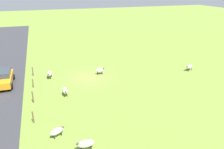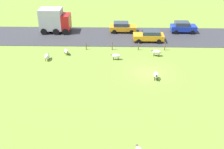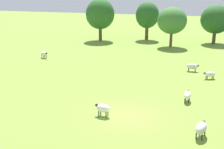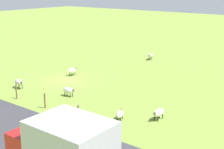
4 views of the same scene
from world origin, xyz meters
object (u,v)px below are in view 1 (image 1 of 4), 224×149
at_px(sheep_4, 57,131).
at_px(sheep_5, 49,74).
at_px(sheep_6, 86,144).
at_px(car_1, 3,78).
at_px(sheep_3, 189,67).
at_px(sheep_1, 65,91).
at_px(sheep_2, 100,70).

relative_size(sheep_4, sheep_5, 0.90).
distance_m(sheep_6, car_1, 14.70).
xyz_separation_m(sheep_4, sheep_5, (-0.22, -11.57, 0.11)).
bearing_deg(sheep_3, sheep_1, 6.65).
distance_m(sheep_1, sheep_5, 5.29).
height_order(sheep_2, sheep_6, sheep_2).
xyz_separation_m(sheep_2, sheep_6, (4.59, 12.90, -0.03)).
xyz_separation_m(sheep_3, sheep_4, (17.71, 8.32, -0.07)).
relative_size(sheep_1, sheep_5, 0.96).
bearing_deg(sheep_5, sheep_2, 172.70).
xyz_separation_m(sheep_2, sheep_5, (6.08, -0.78, 0.01)).
bearing_deg(sheep_5, sheep_6, 96.22).
distance_m(sheep_2, car_1, 11.09).
bearing_deg(sheep_1, sheep_2, -138.12).
bearing_deg(car_1, sheep_4, 113.33).
bearing_deg(car_1, sheep_3, 172.99).
height_order(sheep_1, sheep_4, sheep_1).
distance_m(sheep_4, car_1, 12.08).
bearing_deg(sheep_6, sheep_3, -146.92).
height_order(sheep_4, sheep_6, sheep_6).
bearing_deg(sheep_3, sheep_4, 25.16).
relative_size(sheep_2, sheep_6, 0.84).
distance_m(sheep_3, sheep_4, 19.56).
bearing_deg(sheep_5, sheep_1, 103.05).
xyz_separation_m(sheep_1, sheep_2, (-4.88, -4.38, 0.03)).
relative_size(sheep_6, car_1, 0.29).
relative_size(sheep_2, sheep_5, 0.81).
distance_m(sheep_2, sheep_3, 11.67).
relative_size(sheep_2, sheep_3, 0.84).
bearing_deg(sheep_5, sheep_3, 169.45).
distance_m(sheep_1, sheep_4, 6.57).
distance_m(sheep_4, sheep_6, 2.71).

